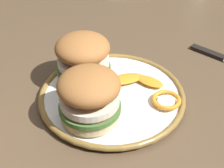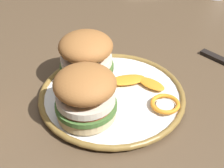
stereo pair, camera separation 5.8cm
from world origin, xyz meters
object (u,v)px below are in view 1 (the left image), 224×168
(dining_table, at_px, (122,110))
(sandwich_half_right, at_px, (83,57))
(dinner_plate, at_px, (112,96))
(sandwich_half_left, at_px, (89,95))

(dining_table, xyz_separation_m, sandwich_half_right, (0.01, -0.09, 0.17))
(dining_table, distance_m, dinner_plate, 0.14)
(dinner_plate, height_order, sandwich_half_left, sandwich_half_left)
(dining_table, height_order, sandwich_half_right, sandwich_half_right)
(dining_table, relative_size, sandwich_half_right, 10.94)
(sandwich_half_left, bearing_deg, sandwich_half_right, -178.27)
(sandwich_half_left, height_order, sandwich_half_right, same)
(dining_table, bearing_deg, sandwich_half_left, -31.12)
(dinner_plate, relative_size, sandwich_half_right, 2.36)
(dinner_plate, xyz_separation_m, sandwich_half_right, (-0.06, -0.05, 0.06))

